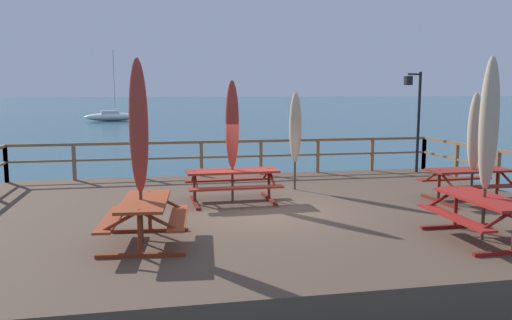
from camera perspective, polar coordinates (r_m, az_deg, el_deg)
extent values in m
plane|color=#2D5B6B|center=(11.53, 0.71, -8.70)|extent=(600.00, 600.00, 0.00)
cube|color=brown|center=(11.44, 0.71, -7.10)|extent=(13.34, 9.73, 0.66)
cube|color=brown|center=(15.78, -2.79, 2.08)|extent=(13.04, 0.09, 0.08)
cube|color=brown|center=(15.83, -2.78, 0.38)|extent=(13.04, 0.07, 0.06)
cube|color=brown|center=(16.24, -26.17, -0.41)|extent=(0.10, 0.10, 1.05)
cube|color=brown|center=(15.86, -19.67, -0.24)|extent=(0.10, 0.10, 1.05)
cube|color=brown|center=(15.68, -12.93, -0.07)|extent=(0.10, 0.10, 1.05)
cube|color=brown|center=(15.73, -6.13, 0.10)|extent=(0.10, 0.10, 1.05)
cube|color=brown|center=(16.00, 0.53, 0.27)|extent=(0.10, 0.10, 1.05)
cube|color=brown|center=(16.47, 6.89, 0.43)|extent=(0.10, 0.10, 1.05)
cube|color=brown|center=(17.14, 12.82, 0.58)|extent=(0.10, 0.10, 1.05)
cube|color=brown|center=(17.97, 18.26, 0.70)|extent=(0.10, 0.10, 1.05)
cube|color=brown|center=(16.24, -26.17, -0.41)|extent=(0.10, 0.10, 1.05)
cube|color=brown|center=(14.83, 25.38, -1.06)|extent=(0.10, 0.10, 1.05)
cube|color=brown|center=(16.37, 21.48, -0.09)|extent=(0.10, 0.10, 1.05)
cube|color=brown|center=(17.97, 18.26, 0.70)|extent=(0.10, 0.10, 1.05)
cube|color=maroon|center=(11.93, -2.67, -1.24)|extent=(2.15, 0.82, 0.05)
cube|color=maroon|center=(11.44, -2.17, -3.15)|extent=(2.14, 0.34, 0.04)
cube|color=maroon|center=(12.52, -3.11, -2.21)|extent=(2.14, 0.34, 0.04)
cube|color=maroon|center=(11.94, -6.86, -4.75)|extent=(0.12, 1.40, 0.06)
cylinder|color=maroon|center=(11.87, -6.88, -3.14)|extent=(0.07, 0.07, 0.74)
cylinder|color=maroon|center=(11.56, -6.76, -2.33)|extent=(0.07, 0.63, 0.37)
cylinder|color=maroon|center=(12.11, -7.04, -1.88)|extent=(0.07, 0.63, 0.37)
cube|color=maroon|center=(12.24, 1.46, -4.38)|extent=(0.12, 1.40, 0.06)
cylinder|color=maroon|center=(12.17, 1.46, -2.82)|extent=(0.07, 0.07, 0.74)
cylinder|color=maroon|center=(11.87, 1.80, -2.02)|extent=(0.07, 0.63, 0.37)
cylinder|color=maroon|center=(12.40, 1.15, -1.59)|extent=(0.07, 0.63, 0.37)
cube|color=#993819|center=(8.88, -12.35, -4.52)|extent=(0.93, 1.88, 0.05)
cube|color=#993819|center=(8.90, -8.69, -6.38)|extent=(0.45, 1.84, 0.04)
cube|color=#993819|center=(9.03, -15.85, -6.39)|extent=(0.45, 1.84, 0.04)
cube|color=maroon|center=(8.36, -12.79, -10.34)|extent=(1.40, 0.21, 0.06)
cylinder|color=maroon|center=(8.26, -12.86, -8.09)|extent=(0.07, 0.07, 0.74)
cylinder|color=maroon|center=(8.18, -10.95, -6.61)|extent=(0.63, 0.11, 0.37)
cylinder|color=maroon|center=(8.25, -14.85, -6.61)|extent=(0.63, 0.11, 0.37)
cube|color=maroon|center=(9.75, -11.74, -7.70)|extent=(1.40, 0.21, 0.06)
cylinder|color=maroon|center=(9.67, -11.80, -5.75)|extent=(0.07, 0.07, 0.74)
cylinder|color=maroon|center=(9.59, -10.16, -4.47)|extent=(0.63, 0.11, 0.37)
cylinder|color=maroon|center=(9.65, -13.49, -4.48)|extent=(0.63, 0.11, 0.37)
cube|color=maroon|center=(13.07, 22.73, -1.05)|extent=(1.94, 0.81, 0.05)
cube|color=maroon|center=(12.67, 24.12, -2.76)|extent=(1.93, 0.33, 0.04)
cube|color=maroon|center=(13.57, 21.31, -1.96)|extent=(1.93, 0.33, 0.04)
cube|color=maroon|center=(12.76, 19.70, -4.34)|extent=(0.12, 1.40, 0.06)
cylinder|color=maroon|center=(12.69, 19.77, -2.84)|extent=(0.07, 0.07, 0.74)
cylinder|color=maroon|center=(12.43, 20.50, -2.06)|extent=(0.07, 0.63, 0.37)
cylinder|color=maroon|center=(12.89, 19.15, -1.66)|extent=(0.07, 0.63, 0.37)
cube|color=maroon|center=(13.65, 25.26, -3.87)|extent=(0.12, 1.40, 0.06)
cylinder|color=maroon|center=(13.59, 25.34, -2.46)|extent=(0.07, 0.07, 0.74)
cylinder|color=maroon|center=(13.34, 26.13, -1.73)|extent=(0.07, 0.63, 0.37)
cylinder|color=maroon|center=(13.77, 24.68, -1.37)|extent=(0.07, 0.63, 0.37)
cube|color=maroon|center=(9.73, 24.10, -3.95)|extent=(0.76, 1.99, 0.05)
cube|color=maroon|center=(10.12, 26.61, -5.41)|extent=(0.28, 1.99, 0.04)
cube|color=maroon|center=(9.49, 21.22, -5.94)|extent=(0.28, 1.99, 0.04)
cylinder|color=maroon|center=(8.96, 25.57, -5.98)|extent=(0.63, 0.06, 0.37)
cube|color=maroon|center=(10.54, 21.34, -6.90)|extent=(1.40, 0.08, 0.06)
cylinder|color=maroon|center=(10.46, 21.43, -5.10)|extent=(0.07, 0.07, 0.74)
cylinder|color=maroon|center=(10.57, 22.77, -3.82)|extent=(0.63, 0.06, 0.37)
cylinder|color=maroon|center=(10.27, 20.16, -4.01)|extent=(0.63, 0.06, 0.37)
cylinder|color=#4C3828|center=(11.91, -2.67, 1.69)|extent=(0.06, 0.06, 2.70)
ellipsoid|color=#A33328|center=(11.87, -2.69, 3.99)|extent=(0.32, 0.32, 2.05)
cylinder|color=maroon|center=(11.88, -2.68, 3.25)|extent=(0.21, 0.21, 0.05)
cone|color=#4C3828|center=(11.85, -2.72, 8.53)|extent=(0.10, 0.10, 0.14)
cylinder|color=#4C3828|center=(8.80, -12.89, 0.30)|extent=(0.06, 0.06, 2.97)
ellipsoid|color=#A33328|center=(8.75, -12.99, 3.72)|extent=(0.32, 0.32, 2.26)
cylinder|color=maroon|center=(8.76, -12.96, 2.61)|extent=(0.21, 0.21, 0.05)
cone|color=#4C3828|center=(8.74, -13.20, 10.47)|extent=(0.10, 0.10, 0.14)
cylinder|color=#4C3828|center=(13.04, 23.15, 1.00)|extent=(0.06, 0.06, 2.42)
ellipsoid|color=tan|center=(13.01, 23.25, 2.88)|extent=(0.32, 0.32, 1.84)
cylinder|color=#71614F|center=(13.02, 23.21, 2.28)|extent=(0.21, 0.21, 0.05)
cone|color=#4C3828|center=(12.97, 23.45, 6.64)|extent=(0.10, 0.10, 0.14)
cylinder|color=#4C3828|center=(9.62, 24.41, 0.53)|extent=(0.06, 0.06, 3.01)
ellipsoid|color=tan|center=(9.58, 24.59, 3.70)|extent=(0.32, 0.32, 2.29)
cylinder|color=#71614F|center=(9.59, 24.53, 2.68)|extent=(0.21, 0.21, 0.05)
cone|color=#4C3828|center=(9.57, 24.94, 9.93)|extent=(0.10, 0.10, 0.14)
cylinder|color=#4C3828|center=(13.45, 4.40, 1.81)|extent=(0.06, 0.06, 2.44)
ellipsoid|color=#CCB793|center=(13.41, 4.42, 3.65)|extent=(0.32, 0.32, 1.85)
cylinder|color=#7A6E58|center=(13.42, 4.41, 3.05)|extent=(0.21, 0.21, 0.05)
cone|color=#4C3828|center=(13.38, 4.46, 7.31)|extent=(0.10, 0.10, 0.14)
cylinder|color=black|center=(17.13, 17.70, 4.01)|extent=(0.09, 0.09, 3.20)
cylinder|color=black|center=(16.90, 17.31, 9.14)|extent=(0.53, 0.25, 0.06)
cube|color=black|center=(16.69, 16.66, 8.51)|extent=(0.20, 0.20, 0.28)
sphere|color=#F4E08C|center=(16.69, 16.66, 8.51)|extent=(0.14, 0.14, 0.14)
ellipsoid|color=white|center=(58.61, -15.74, 4.66)|extent=(6.20, 2.66, 0.90)
cube|color=silver|center=(58.56, -16.05, 5.14)|extent=(1.96, 1.38, 0.36)
cylinder|color=silver|center=(58.58, -15.58, 8.36)|extent=(0.10, 0.10, 7.00)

